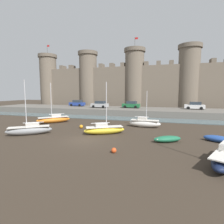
# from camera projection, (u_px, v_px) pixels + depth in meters

# --- Properties ---
(ground_plane) EXTENTS (160.00, 160.00, 0.00)m
(ground_plane) POSITION_uv_depth(u_px,v_px,m) (84.00, 140.00, 18.71)
(ground_plane) COLOR #382D23
(water_channel) EXTENTS (80.00, 4.50, 0.10)m
(water_channel) POSITION_uv_depth(u_px,v_px,m) (119.00, 118.00, 33.96)
(water_channel) COLOR slate
(water_channel) RESTS_ON ground
(quay_road) EXTENTS (68.92, 10.00, 1.39)m
(quay_road) POSITION_uv_depth(u_px,v_px,m) (127.00, 111.00, 40.79)
(quay_road) COLOR #666059
(quay_road) RESTS_ON ground
(castle) EXTENTS (62.83, 5.91, 20.20)m
(castle) POSITION_uv_depth(u_px,v_px,m) (134.00, 83.00, 49.67)
(castle) COLOR #706354
(castle) RESTS_ON ground
(rowboat_midflat_left) EXTENTS (3.01, 2.19, 0.66)m
(rowboat_midflat_left) POSITION_uv_depth(u_px,v_px,m) (218.00, 139.00, 18.03)
(rowboat_midflat_left) COLOR #234793
(rowboat_midflat_left) RESTS_ON ground
(sailboat_foreground_centre) EXTENTS (5.06, 3.61, 6.37)m
(sailboat_foreground_centre) POSITION_uv_depth(u_px,v_px,m) (104.00, 129.00, 21.41)
(sailboat_foreground_centre) COLOR yellow
(sailboat_foreground_centre) RESTS_ON ground
(sailboat_near_channel_left) EXTENTS (4.89, 4.95, 6.63)m
(sailboat_near_channel_left) POSITION_uv_depth(u_px,v_px,m) (54.00, 119.00, 29.31)
(sailboat_near_channel_left) COLOR orange
(sailboat_near_channel_left) RESTS_ON ground
(sailboat_midflat_centre) EXTENTS (4.91, 4.08, 6.58)m
(sailboat_midflat_centre) POSITION_uv_depth(u_px,v_px,m) (30.00, 130.00, 21.09)
(sailboat_midflat_centre) COLOR gray
(sailboat_midflat_centre) RESTS_ON ground
(rowboat_foreground_left) EXTENTS (3.13, 2.33, 0.65)m
(rowboat_foreground_left) POSITION_uv_depth(u_px,v_px,m) (167.00, 139.00, 18.00)
(rowboat_foreground_left) COLOR #1E6B47
(rowboat_foreground_left) RESTS_ON ground
(sailboat_foreground_right) EXTENTS (4.60, 1.49, 5.31)m
(sailboat_foreground_right) POSITION_uv_depth(u_px,v_px,m) (145.00, 123.00, 25.60)
(sailboat_foreground_right) COLOR silver
(sailboat_foreground_right) RESTS_ON ground
(mooring_buoy_mid_mud) EXTENTS (0.50, 0.50, 0.50)m
(mooring_buoy_mid_mud) POSITION_uv_depth(u_px,v_px,m) (81.00, 127.00, 24.86)
(mooring_buoy_mid_mud) COLOR orange
(mooring_buoy_mid_mud) RESTS_ON ground
(mooring_buoy_near_shore) EXTENTS (0.45, 0.45, 0.45)m
(mooring_buoy_near_shore) POSITION_uv_depth(u_px,v_px,m) (114.00, 150.00, 14.80)
(mooring_buoy_near_shore) COLOR #E04C1E
(mooring_buoy_near_shore) RESTS_ON ground
(car_quay_east) EXTENTS (4.21, 2.09, 1.62)m
(car_quay_east) POSITION_uv_depth(u_px,v_px,m) (77.00, 103.00, 46.61)
(car_quay_east) COLOR #263F99
(car_quay_east) RESTS_ON quay_road
(car_quay_centre_west) EXTENTS (4.21, 2.09, 1.62)m
(car_quay_centre_west) POSITION_uv_depth(u_px,v_px,m) (195.00, 106.00, 38.06)
(car_quay_centre_west) COLOR silver
(car_quay_centre_west) RESTS_ON quay_road
(car_quay_centre_east) EXTENTS (4.21, 2.09, 1.62)m
(car_quay_centre_east) POSITION_uv_depth(u_px,v_px,m) (131.00, 105.00, 41.31)
(car_quay_centre_east) COLOR #1E6638
(car_quay_centre_east) RESTS_ON quay_road
(car_quay_west) EXTENTS (4.21, 2.09, 1.62)m
(car_quay_west) POSITION_uv_depth(u_px,v_px,m) (100.00, 104.00, 41.89)
(car_quay_west) COLOR #B2B5B7
(car_quay_west) RESTS_ON quay_road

